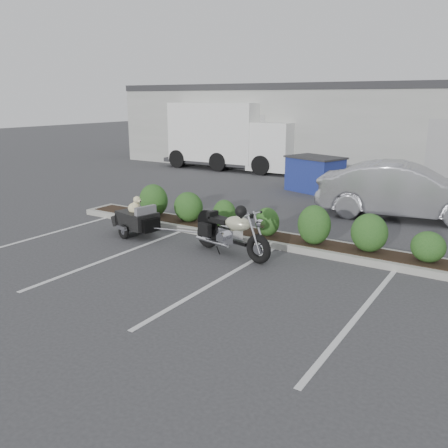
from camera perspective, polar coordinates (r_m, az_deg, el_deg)
The scene contains 8 objects.
ground at distance 10.17m, azimuth -4.51°, elevation -4.41°, with size 90.00×90.00×0.00m, color #38383A.
planter_kerb at distance 11.43m, azimuth 6.18°, elevation -1.85°, with size 12.00×1.00×0.15m, color #9E9E93.
building at distance 25.34m, azimuth 19.63°, elevation 11.03°, with size 26.00×10.00×4.00m, color #9EA099.
motorcycle at distance 10.35m, azimuth 0.83°, elevation -1.11°, with size 2.16×0.93×1.25m.
pet_trailer at distance 12.03m, azimuth -10.42°, elevation 0.62°, with size 1.76×1.01×1.04m.
sedan at distance 14.48m, azimuth 20.92°, elevation 3.74°, with size 1.68×4.81×1.58m, color #A1A1A8.
dumpster at distance 17.84m, azimuth 10.87°, elevation 5.95°, with size 2.28×1.89×1.29m.
delivery_truck at distance 23.19m, azimuth 1.05°, elevation 10.35°, with size 6.91×2.60×3.13m.
Camera 1 is at (5.82, -7.63, 3.37)m, focal length 38.00 mm.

